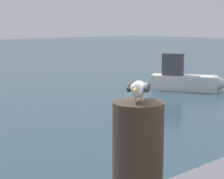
% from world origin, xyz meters
% --- Properties ---
extents(mooring_post, '(0.33, 0.33, 0.95)m').
position_xyz_m(mooring_post, '(-1.11, -0.55, 1.74)').
color(mooring_post, '#382D23').
rests_on(mooring_post, harbor_quay).
extents(seagull, '(0.34, 0.27, 0.14)m').
position_xyz_m(seagull, '(-1.12, -0.56, 2.30)').
color(seagull, tan).
rests_on(seagull, mooring_post).
extents(boat_white, '(2.38, 3.12, 1.53)m').
position_xyz_m(boat_white, '(10.12, 7.51, 0.46)').
color(boat_white, silver).
rests_on(boat_white, ground_plane).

